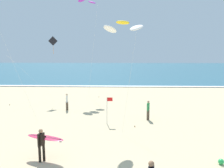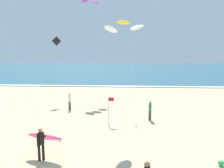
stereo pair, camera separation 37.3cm
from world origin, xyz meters
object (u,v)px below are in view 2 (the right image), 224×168
Objects in this scene: kite_arc_amber_high at (91,1)px; beach_ball at (221,163)px; kite_diamond_charcoal_far at (55,44)px; kite_arc_golden_distant at (123,27)px; surfer_trailing at (43,140)px; bystander_green_top at (150,110)px; lifeguard_flag at (109,108)px; bystander_white_top at (70,101)px.

kite_arc_amber_high reaches higher than beach_ball.
kite_arc_golden_distant reaches higher than kite_diamond_charcoal_far.
kite_arc_amber_high is at bearing 89.69° from surfer_trailing.
beach_ball is at bearing -69.04° from bystander_green_top.
lifeguard_flag is (-3.18, -1.06, 0.45)m from bystander_green_top.
kite_diamond_charcoal_far reaches higher than beach_ball.
lifeguard_flag is (6.39, -7.68, -4.89)m from kite_diamond_charcoal_far.
bystander_white_top and bystander_green_top have the same top height.
kite_arc_amber_high is (0.09, 16.33, 10.13)m from surfer_trailing.
beach_ball is (12.27, -13.66, -6.02)m from kite_diamond_charcoal_far.
surfer_trailing is 0.19× the size of kite_arc_amber_high.
kite_arc_golden_distant is 4.60× the size of bystander_green_top.
bystander_white_top is 7.63m from bystander_green_top.
kite_arc_golden_distant is at bearing 40.95° from surfer_trailing.
surfer_trailing is at bearing -90.31° from kite_arc_amber_high.
kite_arc_golden_distant is at bearing 142.54° from beach_ball.
lifeguard_flag reaches higher than bystander_white_top.
kite_arc_amber_high reaches higher than lifeguard_flag.
beach_ball is at bearing -45.51° from lifeguard_flag.
beach_ball is at bearing -37.46° from kite_arc_golden_distant.
bystander_green_top is (2.11, 3.36, -6.16)m from kite_arc_golden_distant.
bystander_white_top is 5.68× the size of beach_ball.
surfer_trailing is 14.80m from kite_diamond_charcoal_far.
kite_arc_golden_distant is 9.99m from bystander_white_top.
bystander_white_top is at bearing 129.71° from kite_arc_golden_distant.
kite_diamond_charcoal_far is at bearing 126.80° from kite_arc_golden_distant.
lifeguard_flag is at bearing -43.48° from bystander_white_top.
kite_arc_golden_distant is at bearing -50.29° from bystander_white_top.
kite_diamond_charcoal_far is 19.32m from beach_ball.
kite_diamond_charcoal_far reaches higher than surfer_trailing.
lifeguard_flag reaches higher than surfer_trailing.
lifeguard_flag is at bearing -74.72° from kite_arc_amber_high.
kite_diamond_charcoal_far is 3.33× the size of lifeguard_flag.
surfer_trailing is 1.35× the size of bystander_white_top.
lifeguard_flag is at bearing -50.20° from kite_diamond_charcoal_far.
kite_diamond_charcoal_far is 0.61× the size of kite_arc_amber_high.
kite_arc_golden_distant is 3.48× the size of lifeguard_flag.
surfer_trailing is 1.35× the size of bystander_green_top.
kite_arc_amber_high is 12.43m from bystander_white_top.
lifeguard_flag is at bearing 114.86° from kite_arc_golden_distant.
bystander_white_top is (-1.00, 9.55, -0.23)m from surfer_trailing.
kite_arc_amber_high is 14.07m from kite_arc_golden_distant.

